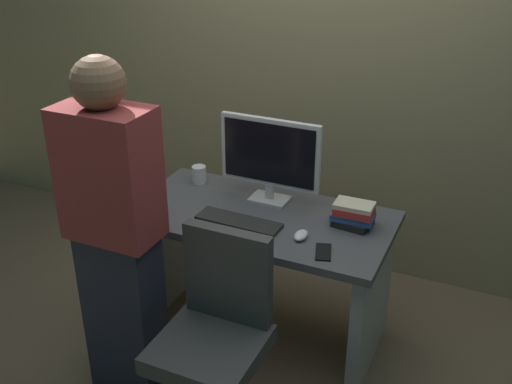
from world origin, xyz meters
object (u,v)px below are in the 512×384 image
office_chair (215,347)px  mouse (301,235)px  keyboard (239,222)px  cup_near_keyboard (160,204)px  cup_by_monitor (199,174)px  monitor (270,156)px  book_stack (353,215)px  desk (260,253)px  person_at_desk (116,237)px  cell_phone (323,252)px

office_chair → mouse: size_ratio=9.40×
keyboard → cup_near_keyboard: size_ratio=4.25×
mouse → cup_by_monitor: 0.82m
monitor → cup_by_monitor: monitor is taller
mouse → cup_near_keyboard: 0.74m
office_chair → book_stack: office_chair is taller
mouse → keyboard: bearing=178.5°
desk → cup_by_monitor: bearing=156.1°
desk → mouse: 0.39m
desk → book_stack: (0.46, 0.08, 0.29)m
person_at_desk → mouse: (0.68, 0.50, -0.09)m
desk → office_chair: size_ratio=1.42×
person_at_desk → book_stack: person_at_desk is taller
keyboard → cell_phone: bearing=-8.9°
office_chair → monitor: monitor is taller
monitor → cup_near_keyboard: size_ratio=5.33×
cup_by_monitor → cell_phone: bearing=-25.7°
office_chair → cup_near_keyboard: office_chair is taller
cell_phone → keyboard: bearing=152.3°
monitor → keyboard: 0.38m
desk → mouse: bearing=-26.6°
mouse → cup_by_monitor: bearing=155.1°
office_chair → cup_near_keyboard: (-0.56, 0.48, 0.35)m
office_chair → cup_near_keyboard: bearing=139.3°
desk → cup_near_keyboard: 0.58m
cup_by_monitor → book_stack: bearing=-7.7°
person_at_desk → cup_by_monitor: size_ratio=16.64×
office_chair → keyboard: 0.64m
cup_by_monitor → cup_near_keyboard: bearing=-89.7°
keyboard → book_stack: size_ratio=2.08×
monitor → cup_near_keyboard: (-0.45, -0.36, -0.21)m
cup_by_monitor → cell_phone: cup_by_monitor is taller
person_at_desk → mouse: bearing=36.4°
person_at_desk → cell_phone: 0.92m
person_at_desk → keyboard: bearing=55.7°
person_at_desk → monitor: (0.39, 0.80, 0.15)m
person_at_desk → book_stack: (0.87, 0.72, -0.05)m
keyboard → cup_near_keyboard: (-0.41, -0.07, 0.04)m
person_at_desk → mouse: person_at_desk is taller
desk → cup_near_keyboard: (-0.47, -0.19, 0.28)m
cup_by_monitor → cell_phone: (0.88, -0.42, -0.05)m
cup_near_keyboard → cup_by_monitor: bearing=90.3°
desk → office_chair: bearing=-82.4°
person_at_desk → cup_by_monitor: person_at_desk is taller
person_at_desk → monitor: person_at_desk is taller
keyboard → cup_near_keyboard: cup_near_keyboard is taller
office_chair → cup_near_keyboard: 0.81m
monitor → book_stack: size_ratio=2.62×
monitor → cell_phone: size_ratio=3.75×
mouse → cup_by_monitor: (-0.74, 0.34, 0.03)m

